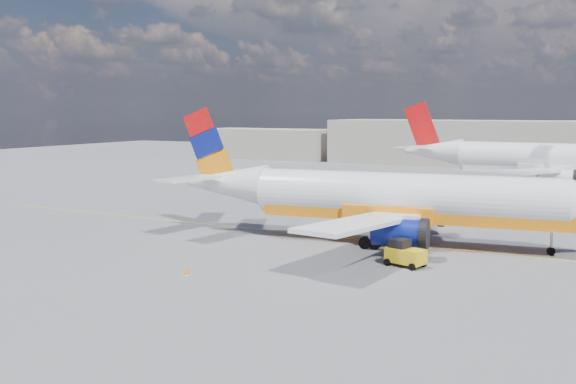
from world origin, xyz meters
The scene contains 8 objects.
ground centered at (0.00, 0.00, 0.00)m, with size 240.00×240.00×0.00m, color #5A5A5E.
taxi_line centered at (0.00, 3.00, 0.01)m, with size 70.00×0.15×0.01m, color yellow.
terminal_main centered at (5.00, 75.00, 4.00)m, with size 70.00×14.00×8.00m, color #AEA596.
terminal_annex centered at (-45.00, 72.00, 3.00)m, with size 26.00×10.00×6.00m, color #AEA596.
main_jet centered at (5.11, 2.64, 3.38)m, with size 33.54×26.24×10.15m.
second_jet centered at (11.76, 43.05, 3.69)m, with size 36.48×28.89×11.07m.
gse_tug centered at (8.21, -3.52, 0.81)m, with size 2.66×2.04×1.71m.
traffic_cone centered at (-2.59, -11.89, 0.26)m, with size 0.38×0.38×0.53m.
Camera 1 is at (20.44, -42.10, 9.85)m, focal length 40.00 mm.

